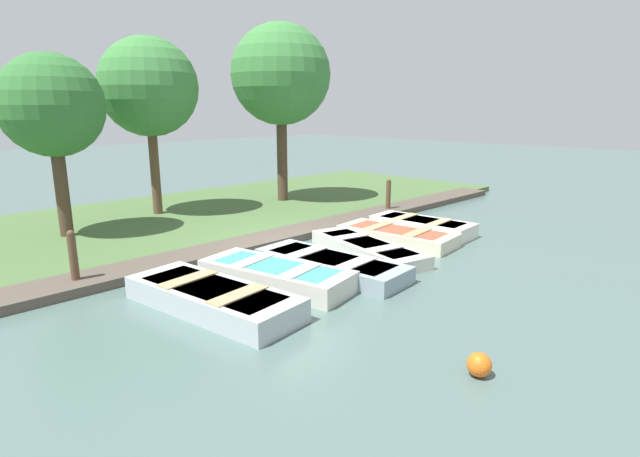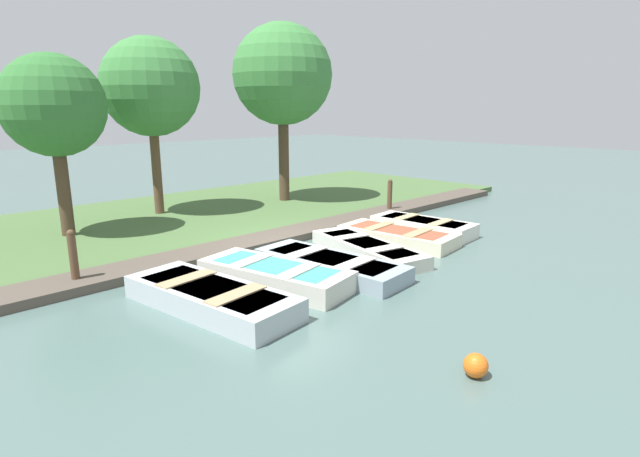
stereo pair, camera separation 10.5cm
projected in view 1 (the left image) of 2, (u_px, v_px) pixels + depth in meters
ground_plane at (297, 252)px, 12.15m from camera, size 80.00×80.00×0.00m
shore_bank at (188, 217)px, 15.55m from camera, size 8.00×24.00×0.19m
dock_walkway at (267, 240)px, 12.90m from camera, size 1.06×21.77×0.19m
rowboat_0 at (213, 298)px, 8.62m from camera, size 3.50×1.65×0.43m
rowboat_1 at (276, 275)px, 9.78m from camera, size 3.27×1.79×0.44m
rowboat_2 at (331, 265)px, 10.54m from camera, size 3.51×1.48×0.37m
rowboat_3 at (367, 248)px, 11.84m from camera, size 3.53×1.72×0.34m
rowboat_4 at (397, 235)px, 12.97m from camera, size 3.14×1.55×0.37m
rowboat_5 at (422, 226)px, 13.91m from camera, size 2.91×1.31×0.42m
mooring_post_near at (74, 260)px, 9.51m from camera, size 0.16×0.16×1.17m
mooring_post_far at (388, 197)px, 16.34m from camera, size 0.16×0.16×1.17m
buoy at (479, 365)px, 6.47m from camera, size 0.32×0.32×0.32m
park_tree_far_left at (52, 107)px, 12.19m from camera, size 2.51×2.51×4.73m
park_tree_left at (149, 88)px, 14.79m from camera, size 2.92×2.92×5.48m
park_tree_center at (281, 75)px, 16.97m from camera, size 3.40×3.40×6.23m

